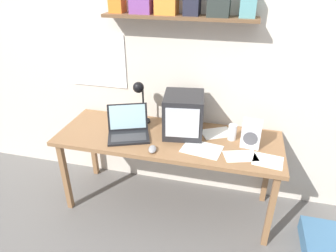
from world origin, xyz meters
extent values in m
plane|color=slate|center=(0.00, 0.00, 0.00)|extent=(12.00, 12.00, 0.00)
cube|color=beige|center=(0.00, 0.38, 1.30)|extent=(5.60, 0.06, 2.60)
cube|color=white|center=(-0.74, 0.34, 1.22)|extent=(0.54, 0.01, 0.48)
cube|color=brown|center=(0.02, 0.26, 1.63)|extent=(1.19, 0.18, 0.02)
cube|color=#272E2A|center=(0.31, 0.27, 1.75)|extent=(0.16, 0.16, 0.22)
cube|color=#569396|center=(0.52, 0.28, 1.73)|extent=(0.11, 0.14, 0.18)
cube|color=olive|center=(0.00, 0.00, 0.71)|extent=(1.85, 0.65, 0.03)
cube|color=olive|center=(-0.86, -0.26, 0.34)|extent=(0.04, 0.05, 0.69)
cube|color=olive|center=(0.86, -0.26, 0.34)|extent=(0.04, 0.05, 0.69)
cube|color=olive|center=(-0.86, 0.26, 0.34)|extent=(0.04, 0.05, 0.69)
cube|color=olive|center=(0.86, 0.26, 0.34)|extent=(0.04, 0.05, 0.69)
cube|color=#232326|center=(0.11, 0.10, 0.90)|extent=(0.36, 0.38, 0.34)
cube|color=silver|center=(0.13, -0.07, 0.90)|extent=(0.26, 0.04, 0.25)
cube|color=black|center=(-0.31, -0.10, 0.73)|extent=(0.39, 0.33, 0.02)
cube|color=#38383A|center=(-0.30, -0.12, 0.74)|extent=(0.31, 0.22, 0.00)
cube|color=black|center=(-0.36, 0.03, 0.85)|extent=(0.33, 0.19, 0.22)
cube|color=#A8D0DA|center=(-0.36, 0.03, 0.85)|extent=(0.30, 0.17, 0.20)
cylinder|color=black|center=(-0.28, 0.21, 0.73)|extent=(0.11, 0.11, 0.01)
cylinder|color=black|center=(-0.28, 0.21, 0.91)|extent=(0.02, 0.02, 0.33)
sphere|color=black|center=(-0.29, 0.15, 1.07)|extent=(0.09, 0.09, 0.09)
cylinder|color=white|center=(0.51, 0.09, 0.79)|extent=(0.07, 0.07, 0.13)
cylinder|color=#4CC656|center=(0.51, 0.09, 0.77)|extent=(0.06, 0.06, 0.09)
cube|color=silver|center=(0.66, 0.02, 0.83)|extent=(0.15, 0.13, 0.21)
cylinder|color=#4C4C51|center=(0.65, -0.04, 0.82)|extent=(0.11, 0.02, 0.11)
ellipsoid|color=gray|center=(-0.06, -0.24, 0.74)|extent=(0.08, 0.12, 0.03)
cube|color=white|center=(0.39, 0.16, 0.73)|extent=(0.31, 0.27, 0.00)
cube|color=silver|center=(0.30, -0.12, 0.73)|extent=(0.33, 0.26, 0.00)
cube|color=white|center=(0.59, -0.15, 0.73)|extent=(0.28, 0.22, 0.00)
cube|color=white|center=(0.79, -0.16, 0.73)|extent=(0.23, 0.21, 0.00)
cube|color=teal|center=(1.35, -0.21, 0.07)|extent=(0.40, 0.40, 0.14)
camera|label=1|loc=(0.52, -2.08, 1.98)|focal=32.00mm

